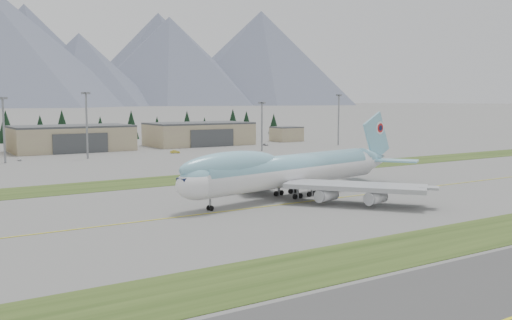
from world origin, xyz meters
TOP-DOWN VIEW (x-y plane):
  - ground at (0.00, 0.00)m, footprint 7000.00×7000.00m
  - grass_strip_near at (0.00, -38.00)m, footprint 400.00×14.00m
  - grass_strip_far at (0.00, 45.00)m, footprint 400.00×18.00m
  - taxiway_line_main at (0.00, 0.00)m, footprint 400.00×0.40m
  - boeing_747_freighter at (-5.60, 6.81)m, footprint 69.97×59.02m
  - hangar_center at (-15.00, 149.90)m, footprint 48.00×26.60m
  - hangar_right at (45.00, 149.90)m, footprint 48.00×26.60m
  - control_shed at (95.00, 148.00)m, footprint 14.00×12.00m
  - floodlight_masts at (4.86, 112.27)m, footprint 166.80×9.73m
  - service_vehicle_a at (-41.43, 119.77)m, footprint 1.59×3.14m
  - service_vehicle_b at (16.90, 116.28)m, footprint 4.15×2.52m
  - service_vehicle_c at (69.91, 130.06)m, footprint 1.65×3.60m
  - conifer_belt at (11.15, 212.82)m, footprint 269.84×15.40m

SIDE VIEW (x-z plane):
  - ground at x=0.00m, z-range 0.00..0.00m
  - grass_strip_near at x=0.00m, z-range -0.04..0.04m
  - grass_strip_far at x=0.00m, z-range -0.04..0.04m
  - taxiway_line_main at x=0.00m, z-range -0.01..0.01m
  - service_vehicle_a at x=-41.43m, z-range -0.51..0.51m
  - service_vehicle_b at x=16.90m, z-range -0.65..0.65m
  - service_vehicle_c at x=69.91m, z-range -0.51..0.51m
  - control_shed at x=95.00m, z-range 0.00..7.60m
  - hangar_center at x=-15.00m, z-range -0.01..10.79m
  - hangar_right at x=45.00m, z-range -0.01..10.79m
  - boeing_747_freighter at x=-5.60m, z-range -3.12..15.23m
  - conifer_belt at x=11.15m, z-range -1.02..15.46m
  - floodlight_masts at x=4.86m, z-range 3.87..28.11m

